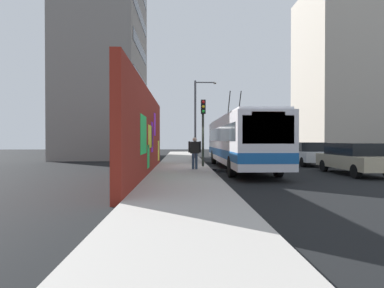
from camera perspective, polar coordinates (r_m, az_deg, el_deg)
name	(u,v)px	position (r m, az deg, el deg)	size (l,w,h in m)	color
ground_plane	(208,168)	(19.27, 2.99, -4.45)	(80.00, 80.00, 0.00)	black
sidewalk_slab	(182,167)	(19.19, -1.79, -4.25)	(48.00, 3.20, 0.15)	#ADA8A0
graffiti_wall	(147,133)	(15.40, -8.28, 1.95)	(14.36, 0.32, 4.14)	maroon
building_far_left	(105,57)	(33.30, -15.51, 15.04)	(11.42, 6.96, 19.98)	gray
building_far_right	(341,73)	(41.28, 25.54, 11.56)	(9.81, 8.45, 19.10)	#B2A899
city_bus	(239,140)	(18.88, 8.59, 0.70)	(12.63, 2.49, 4.88)	silver
parked_car_champagne	(353,158)	(17.73, 27.29, -2.27)	(4.78, 1.76, 1.58)	#C6B793
parked_car_white	(306,153)	(23.02, 20.14, -1.57)	(4.44, 1.86, 1.58)	white
parked_car_red	(281,150)	(28.16, 15.96, -1.15)	(4.34, 1.85, 1.58)	#B21E19
pedestrian_at_curb	(195,150)	(17.05, 0.49, -1.15)	(0.23, 0.69, 1.74)	#2D3F59
traffic_light	(203,121)	(18.80, 2.04, 4.16)	(0.49, 0.28, 4.02)	#2D382D
street_lamp	(198,114)	(27.27, 1.06, 5.56)	(0.44, 1.94, 6.75)	#4C4C51
curbside_puddle	(221,171)	(17.77, 5.36, -4.88)	(2.10, 2.10, 0.00)	black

